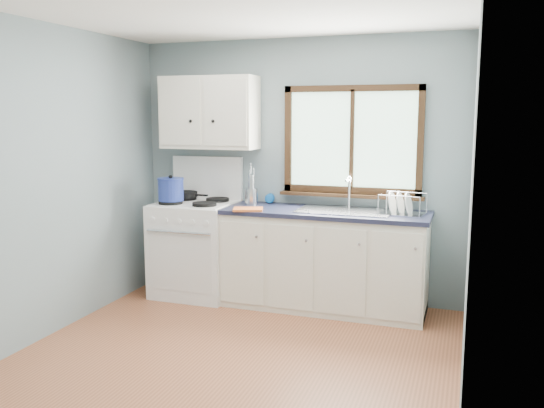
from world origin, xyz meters
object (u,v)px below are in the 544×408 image
(sink, at_px, (344,218))
(thermos, at_px, (251,190))
(stockpot, at_px, (171,189))
(skillet, at_px, (185,194))
(dish_rack, at_px, (401,209))
(base_cabinets, at_px, (324,265))
(utensil_crock, at_px, (251,196))
(gas_range, at_px, (196,246))

(sink, distance_m, thermos, 0.97)
(thermos, bearing_deg, stockpot, -159.03)
(skillet, bearing_deg, dish_rack, -0.50)
(base_cabinets, height_order, sink, sink)
(base_cabinets, bearing_deg, skillet, 175.88)
(skillet, relative_size, stockpot, 1.48)
(sink, relative_size, stockpot, 3.11)
(stockpot, xyz_separation_m, utensil_crock, (0.73, 0.27, -0.07))
(thermos, height_order, dish_rack, thermos)
(utensil_crock, bearing_deg, base_cabinets, -7.70)
(sink, distance_m, skillet, 1.67)
(stockpot, bearing_deg, utensil_crock, 20.16)
(base_cabinets, height_order, skillet, skillet)
(skillet, relative_size, thermos, 1.39)
(dish_rack, bearing_deg, gas_range, -171.29)
(gas_range, distance_m, thermos, 0.80)
(stockpot, height_order, utensil_crock, utensil_crock)
(stockpot, bearing_deg, skillet, 89.49)
(thermos, bearing_deg, sink, -6.84)
(gas_range, bearing_deg, skillet, 144.78)
(utensil_crock, xyz_separation_m, dish_rack, (1.44, -0.09, -0.03))
(skillet, bearing_deg, utensil_crock, 1.71)
(skillet, relative_size, dish_rack, 0.97)
(stockpot, height_order, thermos, stockpot)
(gas_range, relative_size, dish_rack, 3.30)
(gas_range, relative_size, stockpot, 5.03)
(skillet, height_order, utensil_crock, utensil_crock)
(gas_range, bearing_deg, sink, 0.71)
(gas_range, height_order, stockpot, gas_range)
(utensil_crock, xyz_separation_m, thermos, (-0.00, 0.01, 0.06))
(stockpot, distance_m, thermos, 0.78)
(base_cabinets, bearing_deg, dish_rack, 0.82)
(stockpot, height_order, dish_rack, stockpot)
(thermos, bearing_deg, dish_rack, -4.07)
(stockpot, bearing_deg, sink, 5.66)
(gas_range, xyz_separation_m, utensil_crock, (0.55, 0.12, 0.51))
(sink, relative_size, thermos, 2.92)
(dish_rack, bearing_deg, stockpot, -167.49)
(base_cabinets, xyz_separation_m, stockpot, (-1.49, -0.17, 0.66))
(gas_range, relative_size, skillet, 3.41)
(base_cabinets, height_order, stockpot, stockpot)
(sink, distance_m, stockpot, 1.69)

